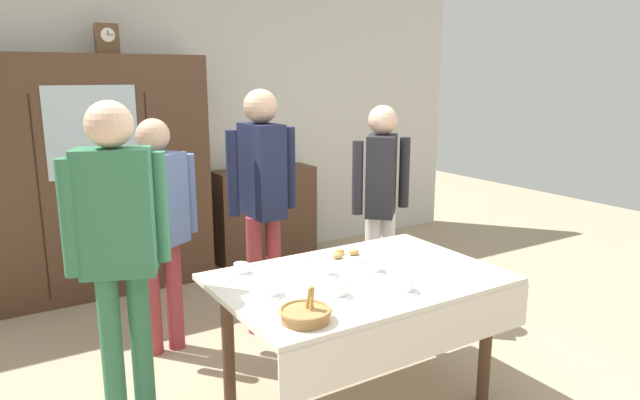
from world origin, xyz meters
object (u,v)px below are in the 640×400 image
at_px(tea_cup_back_edge, 241,269).
at_px(tea_cup_center, 339,291).
at_px(bookshelf_low, 265,214).
at_px(spoon_front_edge, 357,284).
at_px(spoon_near_right, 306,263).
at_px(person_beside_shelf, 262,187).
at_px(mantel_clock, 107,39).
at_px(person_by_cabinet, 158,215).
at_px(tea_cup_near_right, 326,271).
at_px(pastry_plate, 345,256).
at_px(person_near_right_end, 381,190).
at_px(tea_cup_far_left, 406,287).
at_px(dining_table, 362,296).
at_px(book_stack, 264,166).
at_px(tea_cup_mid_left, 272,291).
at_px(wall_cabinet, 91,178).
at_px(bread_basket, 305,314).
at_px(tea_cup_near_left, 374,267).
at_px(person_behind_table_right, 118,235).

distance_m(tea_cup_back_edge, tea_cup_center, 0.62).
distance_m(bookshelf_low, spoon_front_edge, 2.84).
height_order(bookshelf_low, spoon_near_right, bookshelf_low).
bearing_deg(person_beside_shelf, mantel_clock, 115.01).
bearing_deg(spoon_front_edge, person_by_cabinet, 116.97).
xyz_separation_m(tea_cup_near_right, person_by_cabinet, (-0.60, 1.09, 0.16)).
xyz_separation_m(tea_cup_center, pastry_plate, (0.36, 0.47, -0.02)).
relative_size(bookshelf_low, person_near_right_end, 0.63).
relative_size(tea_cup_far_left, pastry_plate, 0.46).
relative_size(tea_cup_center, person_near_right_end, 0.08).
xyz_separation_m(dining_table, person_near_right_end, (0.87, 0.96, 0.33)).
xyz_separation_m(book_stack, tea_cup_mid_left, (-1.25, -2.61, -0.17)).
bearing_deg(person_near_right_end, person_beside_shelf, 167.21).
xyz_separation_m(mantel_clock, spoon_near_right, (0.55, -2.22, -1.35)).
xyz_separation_m(spoon_near_right, person_by_cabinet, (-0.61, 0.86, 0.19)).
bearing_deg(mantel_clock, wall_cabinet, 179.82).
distance_m(mantel_clock, tea_cup_back_edge, 2.56).
bearing_deg(person_by_cabinet, dining_table, -58.79).
distance_m(bread_basket, spoon_near_right, 0.79).
distance_m(book_stack, tea_cup_mid_left, 2.90).
height_order(tea_cup_near_right, tea_cup_near_left, same).
distance_m(tea_cup_far_left, spoon_near_right, 0.68).
xyz_separation_m(tea_cup_near_right, person_behind_table_right, (-1.00, 0.36, 0.27)).
height_order(bookshelf_low, person_by_cabinet, person_by_cabinet).
bearing_deg(spoon_near_right, dining_table, -69.72).
distance_m(spoon_front_edge, spoon_near_right, 0.44).
relative_size(pastry_plate, person_by_cabinet, 0.18).
bearing_deg(dining_table, pastry_plate, 71.26).
bearing_deg(tea_cup_near_right, book_stack, 71.04).
height_order(spoon_near_right, person_near_right_end, person_near_right_end).
xyz_separation_m(tea_cup_center, person_near_right_end, (1.12, 1.11, 0.20)).
bearing_deg(person_near_right_end, person_behind_table_right, -167.17).
bearing_deg(pastry_plate, dining_table, -108.74).
xyz_separation_m(tea_cup_center, spoon_near_right, (0.12, 0.52, -0.02)).
distance_m(mantel_clock, tea_cup_mid_left, 2.89).
height_order(wall_cabinet, tea_cup_near_left, wall_cabinet).
xyz_separation_m(dining_table, spoon_near_right, (-0.14, 0.37, 0.11)).
bearing_deg(tea_cup_back_edge, person_by_cabinet, 104.21).
bearing_deg(dining_table, tea_cup_back_edge, 143.07).
xyz_separation_m(tea_cup_center, person_beside_shelf, (0.23, 1.31, 0.28)).
distance_m(tea_cup_far_left, pastry_plate, 0.60).
height_order(tea_cup_far_left, pastry_plate, tea_cup_far_left).
height_order(tea_cup_mid_left, person_beside_shelf, person_beside_shelf).
height_order(bread_basket, spoon_front_edge, bread_basket).
xyz_separation_m(dining_table, pastry_plate, (0.11, 0.32, 0.12)).
relative_size(spoon_front_edge, spoon_near_right, 1.00).
bearing_deg(tea_cup_near_right, person_behind_table_right, 160.23).
xyz_separation_m(wall_cabinet, tea_cup_near_left, (1.01, -2.55, -0.21)).
height_order(dining_table, mantel_clock, mantel_clock).
distance_m(tea_cup_back_edge, person_beside_shelf, 0.96).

